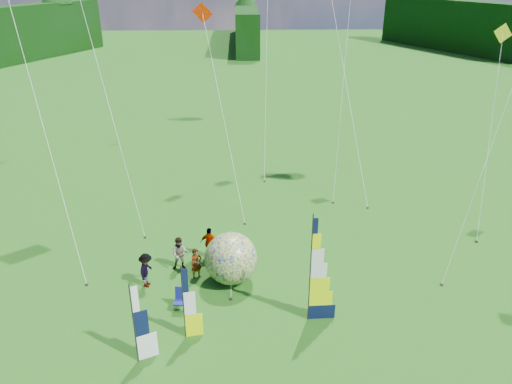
{
  "coord_description": "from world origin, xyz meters",
  "views": [
    {
      "loc": [
        -1.71,
        -15.68,
        14.52
      ],
      "look_at": [
        -1.0,
        4.0,
        5.5
      ],
      "focal_mm": 35.0,
      "sensor_mm": 36.0,
      "label": 1
    }
  ],
  "objects_px": {
    "spectator_a": "(196,263)",
    "bol_inflatable": "(231,258)",
    "side_banner_far": "(134,325)",
    "feather_banner_main": "(310,271)",
    "side_banner_left": "(183,304)",
    "spectator_b": "(180,254)",
    "spectator_d": "(210,243)",
    "kite_whale": "(344,57)",
    "spectator_c": "(146,270)",
    "camp_chair": "(180,300)"
  },
  "relations": [
    {
      "from": "spectator_a",
      "to": "bol_inflatable",
      "type": "bearing_deg",
      "value": -43.82
    },
    {
      "from": "side_banner_far",
      "to": "spectator_a",
      "type": "bearing_deg",
      "value": 48.89
    },
    {
      "from": "feather_banner_main",
      "to": "side_banner_left",
      "type": "relative_size",
      "value": 1.49
    },
    {
      "from": "spectator_a",
      "to": "spectator_b",
      "type": "xyz_separation_m",
      "value": [
        -0.89,
        0.83,
        0.09
      ]
    },
    {
      "from": "side_banner_far",
      "to": "spectator_d",
      "type": "xyz_separation_m",
      "value": [
        2.52,
        7.7,
        -0.89
      ]
    },
    {
      "from": "side_banner_far",
      "to": "spectator_a",
      "type": "distance_m",
      "value": 6.2
    },
    {
      "from": "side_banner_left",
      "to": "kite_whale",
      "type": "relative_size",
      "value": 0.2
    },
    {
      "from": "spectator_b",
      "to": "side_banner_left",
      "type": "bearing_deg",
      "value": -84.01
    },
    {
      "from": "feather_banner_main",
      "to": "spectator_a",
      "type": "xyz_separation_m",
      "value": [
        -5.21,
        3.49,
        -1.73
      ]
    },
    {
      "from": "side_banner_left",
      "to": "spectator_b",
      "type": "xyz_separation_m",
      "value": [
        -0.72,
        5.3,
        -0.81
      ]
    },
    {
      "from": "side_banner_far",
      "to": "bol_inflatable",
      "type": "xyz_separation_m",
      "value": [
        3.69,
        5.45,
        -0.47
      ]
    },
    {
      "from": "side_banner_far",
      "to": "spectator_a",
      "type": "xyz_separation_m",
      "value": [
        1.94,
        5.81,
        -0.96
      ]
    },
    {
      "from": "side_banner_left",
      "to": "spectator_a",
      "type": "distance_m",
      "value": 4.56
    },
    {
      "from": "side_banner_far",
      "to": "bol_inflatable",
      "type": "bearing_deg",
      "value": 33.24
    },
    {
      "from": "side_banner_left",
      "to": "spectator_c",
      "type": "relative_size",
      "value": 1.92
    },
    {
      "from": "side_banner_far",
      "to": "spectator_c",
      "type": "xyz_separation_m",
      "value": [
        -0.45,
        5.17,
        -0.88
      ]
    },
    {
      "from": "spectator_a",
      "to": "camp_chair",
      "type": "relative_size",
      "value": 1.53
    },
    {
      "from": "camp_chair",
      "to": "spectator_c",
      "type": "bearing_deg",
      "value": 139.33
    },
    {
      "from": "spectator_b",
      "to": "spectator_c",
      "type": "distance_m",
      "value": 2.09
    },
    {
      "from": "feather_banner_main",
      "to": "kite_whale",
      "type": "relative_size",
      "value": 0.3
    },
    {
      "from": "spectator_a",
      "to": "spectator_c",
      "type": "xyz_separation_m",
      "value": [
        -2.39,
        -0.63,
        0.07
      ]
    },
    {
      "from": "bol_inflatable",
      "to": "spectator_b",
      "type": "xyz_separation_m",
      "value": [
        -2.64,
        1.19,
        -0.4
      ]
    },
    {
      "from": "camp_chair",
      "to": "side_banner_left",
      "type": "bearing_deg",
      "value": -71.78
    },
    {
      "from": "feather_banner_main",
      "to": "spectator_b",
      "type": "height_order",
      "value": "feather_banner_main"
    },
    {
      "from": "feather_banner_main",
      "to": "spectator_c",
      "type": "bearing_deg",
      "value": 157.18
    },
    {
      "from": "spectator_b",
      "to": "spectator_d",
      "type": "relative_size",
      "value": 1.03
    },
    {
      "from": "side_banner_far",
      "to": "spectator_b",
      "type": "xyz_separation_m",
      "value": [
        1.05,
        6.63,
        -0.87
      ]
    },
    {
      "from": "feather_banner_main",
      "to": "side_banner_left",
      "type": "distance_m",
      "value": 5.52
    },
    {
      "from": "spectator_c",
      "to": "camp_chair",
      "type": "xyz_separation_m",
      "value": [
        1.84,
        -1.99,
        -0.36
      ]
    },
    {
      "from": "spectator_b",
      "to": "feather_banner_main",
      "type": "bearing_deg",
      "value": -37.08
    },
    {
      "from": "spectator_b",
      "to": "camp_chair",
      "type": "height_order",
      "value": "spectator_b"
    },
    {
      "from": "feather_banner_main",
      "to": "spectator_d",
      "type": "bearing_deg",
      "value": 128.45
    },
    {
      "from": "side_banner_left",
      "to": "bol_inflatable",
      "type": "relative_size",
      "value": 1.31
    },
    {
      "from": "side_banner_left",
      "to": "camp_chair",
      "type": "relative_size",
      "value": 3.17
    },
    {
      "from": "spectator_d",
      "to": "camp_chair",
      "type": "height_order",
      "value": "spectator_d"
    },
    {
      "from": "feather_banner_main",
      "to": "spectator_b",
      "type": "bearing_deg",
      "value": 142.48
    },
    {
      "from": "side_banner_left",
      "to": "feather_banner_main",
      "type": "bearing_deg",
      "value": 0.44
    },
    {
      "from": "kite_whale",
      "to": "camp_chair",
      "type": "bearing_deg",
      "value": -137.22
    },
    {
      "from": "kite_whale",
      "to": "spectator_b",
      "type": "bearing_deg",
      "value": -144.33
    },
    {
      "from": "spectator_a",
      "to": "side_banner_far",
      "type": "bearing_deg",
      "value": -140.68
    },
    {
      "from": "spectator_c",
      "to": "kite_whale",
      "type": "relative_size",
      "value": 0.1
    },
    {
      "from": "bol_inflatable",
      "to": "spectator_a",
      "type": "relative_size",
      "value": 1.59
    },
    {
      "from": "spectator_c",
      "to": "camp_chair",
      "type": "relative_size",
      "value": 1.66
    },
    {
      "from": "side_banner_far",
      "to": "spectator_d",
      "type": "distance_m",
      "value": 8.15
    },
    {
      "from": "feather_banner_main",
      "to": "side_banner_left",
      "type": "bearing_deg",
      "value": -171.83
    },
    {
      "from": "side_banner_left",
      "to": "spectator_a",
      "type": "xyz_separation_m",
      "value": [
        0.16,
        4.47,
        -0.9
      ]
    },
    {
      "from": "bol_inflatable",
      "to": "side_banner_left",
      "type": "bearing_deg",
      "value": -114.97
    },
    {
      "from": "feather_banner_main",
      "to": "spectator_d",
      "type": "xyz_separation_m",
      "value": [
        -4.62,
        5.38,
        -1.67
      ]
    },
    {
      "from": "kite_whale",
      "to": "spectator_d",
      "type": "bearing_deg",
      "value": -142.52
    },
    {
      "from": "side_banner_left",
      "to": "bol_inflatable",
      "type": "bearing_deg",
      "value": 55.07
    }
  ]
}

